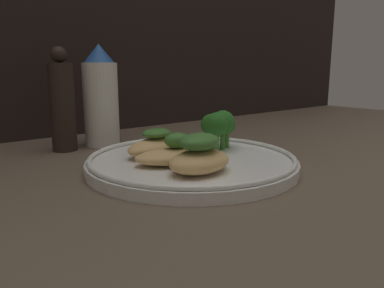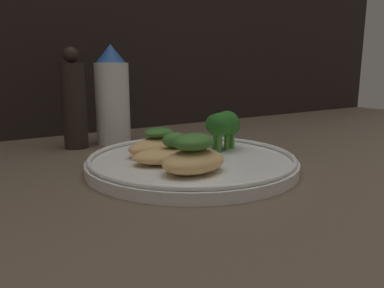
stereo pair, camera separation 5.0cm
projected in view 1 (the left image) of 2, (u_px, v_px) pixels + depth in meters
ground_plane at (192, 172)px, 50.42cm from camera, size 180.00×180.00×1.00cm
plate at (192, 162)px, 50.12cm from camera, size 28.02×28.02×2.00cm
grilled_meat_front at (199, 157)px, 43.15cm from camera, size 9.00×7.06×4.64cm
grilled_meat_middle at (177, 154)px, 47.16cm from camera, size 12.04×8.23×4.02cm
grilled_meat_back at (157, 144)px, 51.77cm from camera, size 10.85×7.00×3.75cm
broccoli_bunch at (217, 125)px, 55.27cm from camera, size 6.11×6.59×5.82cm
sauce_bottle at (101, 98)px, 63.75cm from camera, size 5.89×5.89×17.23cm
pepper_grinder at (62, 104)px, 59.74cm from camera, size 3.93×3.93×16.60cm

